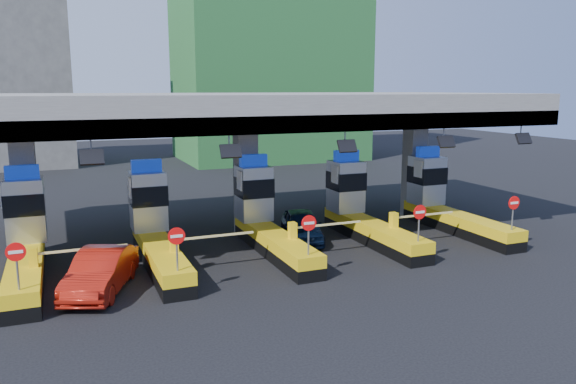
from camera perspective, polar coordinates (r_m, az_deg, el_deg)
name	(u,v)px	position (r m, az deg, el deg)	size (l,w,h in m)	color
ground	(267,249)	(25.91, -2.15, -5.77)	(120.00, 120.00, 0.00)	black
toll_canopy	(246,112)	(27.61, -4.32, 8.14)	(28.00, 12.09, 7.00)	slate
toll_lane_far_left	(26,240)	(24.40, -25.11, -4.41)	(4.43, 8.00, 4.16)	black
toll_lane_left	(154,228)	(24.61, -13.41, -3.56)	(4.43, 8.00, 4.16)	black
toll_lane_center	(265,218)	(25.81, -2.39, -2.63)	(4.43, 8.00, 4.16)	black
toll_lane_right	(360,209)	(27.87, 7.33, -1.72)	(4.43, 8.00, 4.16)	black
toll_lane_far_right	(443,201)	(30.61, 15.50, -0.92)	(4.43, 8.00, 4.16)	black
bg_building_scaffold	(268,21)	(59.44, -2.03, 17.00)	(18.00, 12.00, 28.00)	#1E5926
van	(302,226)	(27.02, 1.40, -3.45)	(1.75, 4.35, 1.48)	black
red_car	(101,271)	(21.48, -18.49, -7.66)	(1.61, 4.61, 1.52)	#9C160C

